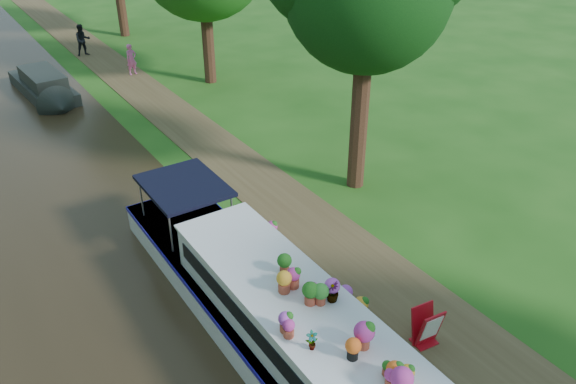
% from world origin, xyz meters
% --- Properties ---
extents(ground, '(100.00, 100.00, 0.00)m').
position_xyz_m(ground, '(0.00, 0.00, 0.00)').
color(ground, '#1E4F13').
rests_on(ground, ground).
extents(canal_water, '(10.00, 100.00, 0.02)m').
position_xyz_m(canal_water, '(-6.00, 0.00, 0.01)').
color(canal_water, black).
rests_on(canal_water, ground).
extents(towpath, '(2.20, 100.00, 0.03)m').
position_xyz_m(towpath, '(1.20, 0.00, 0.01)').
color(towpath, '#493B22').
rests_on(towpath, ground).
extents(plant_boat, '(2.29, 13.52, 2.30)m').
position_xyz_m(plant_boat, '(-2.25, -2.38, 0.85)').
color(plant_boat, silver).
rests_on(plant_boat, canal_water).
extents(second_boat, '(2.06, 6.10, 1.16)m').
position_xyz_m(second_boat, '(-2.75, 17.33, 0.48)').
color(second_boat, black).
rests_on(second_boat, canal_water).
extents(sandwich_board, '(0.60, 0.51, 0.92)m').
position_xyz_m(sandwich_board, '(0.50, -3.44, 0.45)').
color(sandwich_board, '#B50C17').
rests_on(sandwich_board, towpath).
extents(pedestrian_pink, '(0.62, 0.46, 1.53)m').
position_xyz_m(pedestrian_pink, '(1.70, 18.16, 0.79)').
color(pedestrian_pink, pink).
rests_on(pedestrian_pink, towpath).
extents(pedestrian_dark, '(0.85, 0.67, 1.71)m').
position_xyz_m(pedestrian_dark, '(0.62, 22.90, 0.88)').
color(pedestrian_dark, black).
rests_on(pedestrian_dark, towpath).
extents(verge_plant, '(0.42, 0.38, 0.41)m').
position_xyz_m(verge_plant, '(-0.28, -0.35, 0.21)').
color(verge_plant, '#1C601F').
rests_on(verge_plant, ground).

